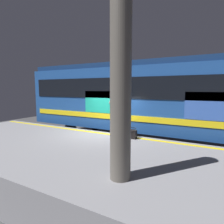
# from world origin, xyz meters

# --- Properties ---
(ground_plane) EXTENTS (24.46, 24.46, 0.00)m
(ground_plane) POSITION_xyz_m (0.00, 0.00, 0.00)
(ground_plane) COLOR #3D3D3F
(platform) EXTENTS (12.21, 4.60, 1.02)m
(platform) POSITION_xyz_m (0.00, 2.30, 0.51)
(platform) COLOR gray
(platform) RESTS_ON ground
(safety_line) EXTENTS (11.96, 0.16, 0.01)m
(safety_line) POSITION_xyz_m (0.00, 0.30, 1.03)
(safety_line) COLOR yellow
(safety_line) RESTS_ON platform
(track_rail_near) EXTENTS (15.87, 0.08, 0.16)m
(track_rail_near) POSITION_xyz_m (0.00, -1.44, 0.08)
(track_rail_near) COLOR slate
(track_rail_near) RESTS_ON ground
(track_rail_far) EXTENTS (15.87, 0.08, 0.16)m
(track_rail_far) POSITION_xyz_m (0.00, -2.87, 0.08)
(track_rail_far) COLOR slate
(track_rail_far) RESTS_ON ground
(train_carriage) EXTENTS (12.79, 2.99, 3.84)m
(train_carriage) POSITION_xyz_m (-1.35, -2.15, 2.46)
(train_carriage) COLOR #1E478C
(train_carriage) RESTS_ON ground
(passenger) EXTENTS (0.57, 0.55, 1.72)m
(passenger) POSITION_xyz_m (-0.83, 0.50, 2.04)
(passenger) COLOR #383347
(passenger) RESTS_ON platform
(handbag) EXTENTS (0.38, 0.35, 0.38)m
(handbag) POSITION_xyz_m (-1.29, 0.43, 1.20)
(handbag) COLOR black
(handbag) RESTS_ON platform
(station_column) EXTENTS (0.41, 0.41, 3.52)m
(station_column) POSITION_xyz_m (-2.35, 3.45, 2.78)
(station_column) COLOR #59544C
(station_column) RESTS_ON platform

